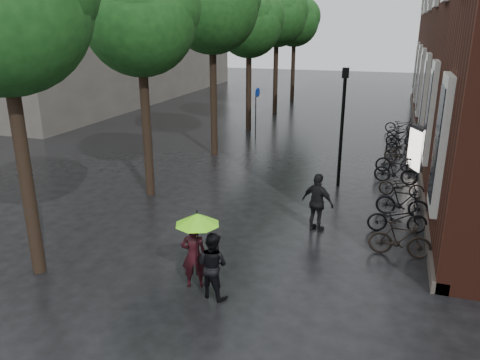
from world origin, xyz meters
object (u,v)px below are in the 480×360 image
at_px(lamp_post, 343,116).
at_px(ad_lightbox, 418,151).
at_px(person_burgundy, 194,255).
at_px(person_black, 212,265).
at_px(pedestrian_walking, 318,203).
at_px(parked_bicycles, 400,162).

bearing_deg(lamp_post, ad_lightbox, 40.57).
bearing_deg(lamp_post, person_burgundy, -105.30).
bearing_deg(person_black, ad_lightbox, -98.15).
distance_m(pedestrian_walking, lamp_post, 4.82).
relative_size(parked_bicycles, lamp_post, 3.71).
distance_m(parked_bicycles, ad_lightbox, 0.85).
bearing_deg(person_burgundy, lamp_post, -125.56).
xyz_separation_m(person_burgundy, person_black, (0.58, -0.28, -0.03)).
height_order(parked_bicycles, ad_lightbox, ad_lightbox).
bearing_deg(parked_bicycles, lamp_post, -132.32).
bearing_deg(parked_bicycles, person_burgundy, -112.63).
xyz_separation_m(parked_bicycles, ad_lightbox, (0.66, 0.02, 0.54)).
height_order(person_burgundy, parked_bicycles, person_burgundy).
relative_size(parked_bicycles, ad_lightbox, 8.29).
bearing_deg(pedestrian_walking, ad_lightbox, -90.93).
relative_size(person_burgundy, parked_bicycles, 0.10).
xyz_separation_m(person_black, parked_bicycles, (4.02, 11.33, -0.32)).
distance_m(ad_lightbox, lamp_post, 4.22).
height_order(pedestrian_walking, lamp_post, lamp_post).
bearing_deg(person_burgundy, parked_bicycles, -132.89).
bearing_deg(lamp_post, person_black, -101.26).
xyz_separation_m(parked_bicycles, lamp_post, (-2.26, -2.49, 2.26)).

